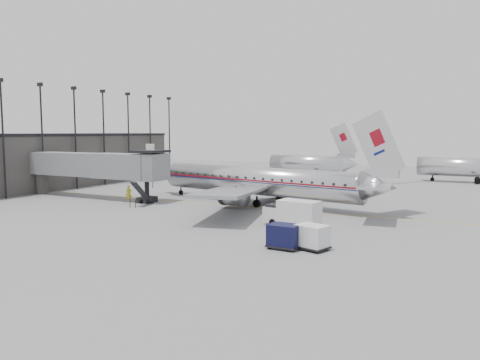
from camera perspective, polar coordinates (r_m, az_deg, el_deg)
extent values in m
plane|color=slate|center=(49.75, -5.34, -4.02)|extent=(160.00, 160.00, 0.00)
cube|color=#3B3936|center=(79.29, -22.59, 2.15)|extent=(12.00, 46.00, 8.00)
cube|color=gold|center=(53.49, 0.82, -3.30)|extent=(60.00, 0.15, 0.01)
cube|color=#5A5C5E|center=(66.09, -20.03, 1.85)|extent=(12.00, 2.80, 3.00)
cube|color=#5A5C5E|center=(59.84, -14.12, 1.65)|extent=(8.00, 3.00, 3.10)
cube|color=#5A5C5E|center=(57.62, -10.85, 1.56)|extent=(3.20, 3.60, 3.20)
cube|color=black|center=(57.51, -10.89, 3.45)|extent=(3.40, 3.80, 0.30)
cube|color=white|center=(57.49, -10.89, 3.95)|extent=(1.20, 0.15, 0.80)
cylinder|color=black|center=(57.78, -11.27, -1.33)|extent=(0.56, 0.56, 2.80)
cube|color=black|center=(57.92, -11.25, -2.36)|extent=(1.60, 2.20, 0.70)
cylinder|color=black|center=(57.15, -11.87, -2.53)|extent=(0.30, 0.60, 0.60)
cylinder|color=black|center=(58.70, -10.65, -2.28)|extent=(0.30, 0.60, 0.60)
cylinder|color=#3B3936|center=(70.43, -23.01, -0.40)|extent=(1.60, 1.60, 2.80)
cube|color=black|center=(55.30, -11.85, -1.55)|extent=(0.90, 3.20, 2.90)
cylinder|color=black|center=(66.61, -26.91, 4.36)|extent=(0.24, 0.24, 15.00)
cube|color=black|center=(66.92, -27.21, 10.78)|extent=(0.90, 0.25, 0.50)
cylinder|color=black|center=(70.33, -22.96, 4.57)|extent=(0.24, 0.24, 15.00)
cube|color=black|center=(70.62, -23.21, 10.67)|extent=(0.90, 0.25, 0.50)
cylinder|color=black|center=(74.35, -19.42, 4.75)|extent=(0.24, 0.24, 15.00)
cube|color=black|center=(74.62, -19.62, 10.52)|extent=(0.90, 0.25, 0.50)
cylinder|color=black|center=(78.62, -16.25, 4.89)|extent=(0.24, 0.24, 15.00)
cube|color=black|center=(78.88, -16.41, 10.35)|extent=(0.90, 0.25, 0.50)
cylinder|color=black|center=(83.11, -13.42, 5.01)|extent=(0.24, 0.24, 15.00)
cube|color=black|center=(83.35, -13.54, 10.17)|extent=(0.90, 0.25, 0.50)
cylinder|color=black|center=(87.77, -10.88, 5.10)|extent=(0.24, 0.24, 15.00)
cube|color=black|center=(88.01, -10.98, 9.99)|extent=(0.90, 0.25, 0.50)
cylinder|color=black|center=(92.59, -8.60, 5.18)|extent=(0.24, 0.24, 15.00)
cube|color=black|center=(92.81, -8.67, 9.81)|extent=(0.90, 0.25, 0.50)
cylinder|color=silver|center=(88.27, 8.19, 1.97)|extent=(14.00, 3.20, 3.20)
cube|color=silver|center=(86.15, 12.54, 4.72)|extent=(5.17, 0.26, 6.52)
cylinder|color=black|center=(89.97, 5.46, 0.73)|extent=(0.24, 0.24, 1.00)
cylinder|color=silver|center=(87.68, 25.38, 1.43)|extent=(14.00, 3.20, 3.20)
cylinder|color=black|center=(88.07, 22.40, 0.20)|extent=(0.24, 0.24, 1.00)
cylinder|color=silver|center=(55.91, 1.97, -0.10)|extent=(27.28, 8.43, 3.35)
cone|color=silver|center=(65.73, -8.64, 0.73)|extent=(3.30, 3.80, 3.35)
cone|color=silver|center=(48.62, 16.66, -0.81)|extent=(4.16, 3.81, 3.18)
cube|color=maroon|center=(55.89, 1.97, 0.13)|extent=(27.29, 8.48, 0.16)
cube|color=#091053|center=(55.91, 1.97, -0.08)|extent=(27.29, 8.48, 0.09)
cube|color=silver|center=(48.43, 16.50, 4.10)|extent=(5.50, 1.32, 6.95)
cube|color=gray|center=(61.32, 8.50, 0.12)|extent=(12.37, 14.71, 1.07)
cube|color=gray|center=(47.87, -1.10, -1.43)|extent=(8.12, 15.22, 1.07)
cylinder|color=gray|center=(59.68, 4.97, -1.09)|extent=(3.38, 2.45, 1.90)
cylinder|color=gray|center=(52.08, -0.66, -2.09)|extent=(3.38, 2.45, 1.90)
cylinder|color=black|center=(64.34, -7.22, -1.26)|extent=(0.18, 0.18, 1.18)
cylinder|color=black|center=(57.08, 4.82, -2.10)|extent=(0.24, 0.24, 1.27)
cylinder|color=black|center=(57.11, 4.82, -2.32)|extent=(0.95, 0.48, 0.90)
cylinder|color=black|center=(53.23, 2.06, -2.66)|extent=(0.24, 0.24, 1.27)
cylinder|color=black|center=(53.26, 2.06, -2.90)|extent=(0.95, 0.48, 0.90)
cube|color=silver|center=(42.37, 7.20, -3.92)|extent=(3.91, 2.59, 2.11)
cube|color=silver|center=(43.71, 4.31, -4.12)|extent=(1.91, 2.15, 1.41)
cube|color=black|center=(43.61, 4.32, -3.34)|extent=(1.48, 1.89, 0.60)
cylinder|color=black|center=(42.91, 4.00, -5.17)|extent=(0.68, 0.36, 0.64)
cylinder|color=black|center=(44.42, 5.26, -4.80)|extent=(0.68, 0.36, 0.64)
cylinder|color=black|center=(41.31, 7.78, -5.64)|extent=(0.68, 0.36, 0.64)
cylinder|color=black|center=(42.87, 8.95, -5.24)|extent=(0.68, 0.36, 0.64)
cube|color=black|center=(34.59, 5.41, -6.65)|extent=(2.27, 1.74, 1.54)
cube|color=black|center=(34.78, 5.39, -7.98)|extent=(2.38, 1.86, 0.13)
cylinder|color=black|center=(34.57, 3.60, -8.14)|extent=(0.34, 0.15, 0.33)
cylinder|color=black|center=(33.86, 6.30, -8.47)|extent=(0.34, 0.15, 0.33)
cylinder|color=black|center=(35.73, 4.53, -7.69)|extent=(0.34, 0.15, 0.33)
cylinder|color=black|center=(35.04, 7.16, -7.98)|extent=(0.34, 0.15, 0.33)
cube|color=silver|center=(34.56, 8.74, -6.70)|extent=(2.60, 2.23, 1.54)
cube|color=black|center=(34.75, 8.72, -8.03)|extent=(2.73, 2.37, 0.13)
cylinder|color=black|center=(34.75, 6.89, -8.10)|extent=(0.35, 0.22, 0.33)
cylinder|color=black|center=(33.75, 9.29, -8.56)|extent=(0.35, 0.22, 0.33)
cylinder|color=black|center=(35.78, 8.18, -7.71)|extent=(0.35, 0.22, 0.33)
cylinder|color=black|center=(34.81, 10.55, -8.13)|extent=(0.35, 0.22, 0.33)
imported|color=gold|center=(58.84, -13.42, -1.65)|extent=(0.86, 0.78, 1.98)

